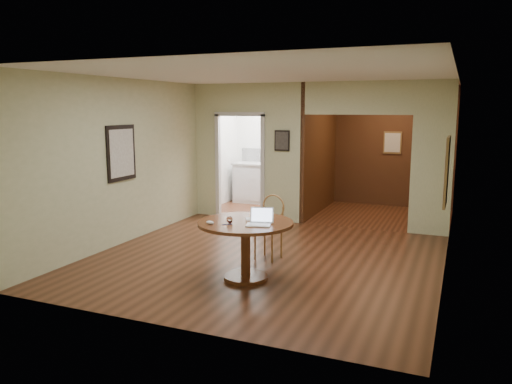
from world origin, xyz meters
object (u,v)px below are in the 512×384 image
at_px(dining_table, 246,237).
at_px(closed_laptop, 259,220).
at_px(chair, 270,223).
at_px(open_laptop, 260,220).

height_order(dining_table, closed_laptop, closed_laptop).
height_order(dining_table, chair, chair).
bearing_deg(chair, dining_table, -79.27).
distance_m(dining_table, open_laptop, 0.36).
relative_size(chair, open_laptop, 2.79).
relative_size(open_laptop, closed_laptop, 1.00).
relative_size(dining_table, chair, 1.30).
distance_m(dining_table, closed_laptop, 0.28).
bearing_deg(chair, open_laptop, -67.38).
xyz_separation_m(dining_table, open_laptop, (0.24, -0.08, 0.26)).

